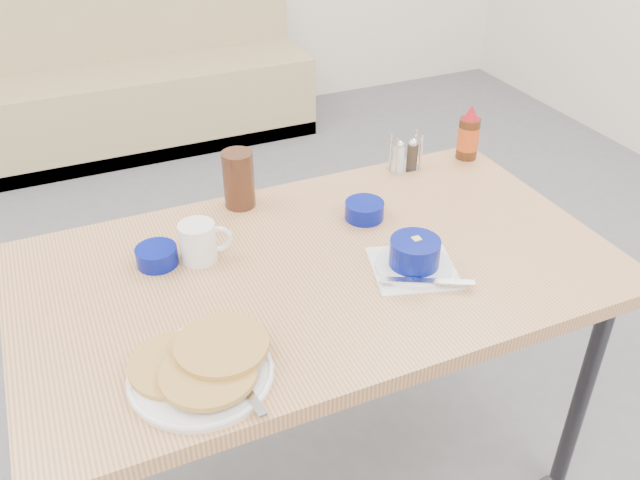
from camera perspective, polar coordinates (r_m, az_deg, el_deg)
name	(u,v)px	position (r m, az deg, el deg)	size (l,w,h in m)	color
booth_bench	(135,82)	(4.00, -15.31, 12.74)	(1.90, 0.56, 1.22)	tan
dining_table	(319,285)	(1.64, -0.11, -3.83)	(1.40, 0.80, 0.76)	tan
pancake_plate	(202,367)	(1.33, -9.92, -10.53)	(0.28, 0.29, 0.05)	white
coffee_mug	(200,241)	(1.62, -10.10, -0.12)	(0.13, 0.09, 0.10)	white
grits_setting	(414,257)	(1.58, 7.96, -1.42)	(0.24, 0.25, 0.08)	white
creamer_bowl	(157,256)	(1.64, -13.57, -1.33)	(0.10, 0.10, 0.04)	#051079
butter_bowl	(364,210)	(1.77, 3.76, 2.51)	(0.10, 0.10, 0.05)	#051079
amber_tumbler	(239,179)	(1.81, -6.86, 5.10)	(0.08, 0.08, 0.16)	#3F2214
condiment_caddy	(405,157)	(2.02, 7.21, 6.92)	(0.10, 0.06, 0.11)	silver
syrup_bottle	(468,135)	(2.10, 12.40, 8.60)	(0.06, 0.06, 0.17)	#47230F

